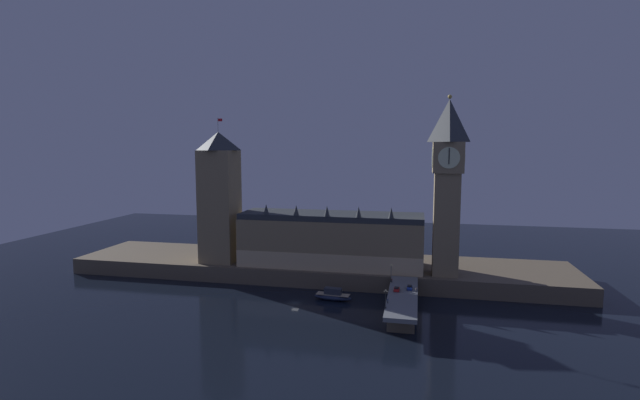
{
  "coord_description": "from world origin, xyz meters",
  "views": [
    {
      "loc": [
        43.71,
        -161.04,
        57.41
      ],
      "look_at": [
        5.23,
        20.0,
        36.47
      ],
      "focal_mm": 26.0,
      "sensor_mm": 36.0,
      "label": 1
    }
  ],
  "objects_px": {
    "clock_tower": "(447,181)",
    "pedestrian_far_rail": "(392,280)",
    "street_lamp_near": "(386,296)",
    "boat_upstream": "(333,296)",
    "car_northbound_lead": "(397,289)",
    "pedestrian_mid_walk": "(416,290)",
    "pedestrian_near_rail": "(388,301)",
    "victoria_tower": "(220,197)",
    "car_southbound_trail": "(410,287)",
    "street_lamp_far": "(391,271)"
  },
  "relations": [
    {
      "from": "car_northbound_lead",
      "to": "boat_upstream",
      "type": "height_order",
      "value": "car_northbound_lead"
    },
    {
      "from": "car_southbound_trail",
      "to": "street_lamp_far",
      "type": "height_order",
      "value": "street_lamp_far"
    },
    {
      "from": "street_lamp_near",
      "to": "boat_upstream",
      "type": "height_order",
      "value": "street_lamp_near"
    },
    {
      "from": "car_northbound_lead",
      "to": "pedestrian_mid_walk",
      "type": "distance_m",
      "value": 6.63
    },
    {
      "from": "clock_tower",
      "to": "victoria_tower",
      "type": "distance_m",
      "value": 97.5
    },
    {
      "from": "car_northbound_lead",
      "to": "street_lamp_near",
      "type": "xyz_separation_m",
      "value": [
        -2.61,
        -18.61,
        3.18
      ]
    },
    {
      "from": "car_northbound_lead",
      "to": "car_southbound_trail",
      "type": "relative_size",
      "value": 0.91
    },
    {
      "from": "pedestrian_mid_walk",
      "to": "pedestrian_far_rail",
      "type": "xyz_separation_m",
      "value": [
        -8.83,
        10.16,
        0.05
      ]
    },
    {
      "from": "pedestrian_near_rail",
      "to": "pedestrian_mid_walk",
      "type": "bearing_deg",
      "value": 57.02
    },
    {
      "from": "pedestrian_near_rail",
      "to": "car_southbound_trail",
      "type": "bearing_deg",
      "value": 68.42
    },
    {
      "from": "clock_tower",
      "to": "pedestrian_near_rail",
      "type": "relative_size",
      "value": 40.34
    },
    {
      "from": "car_northbound_lead",
      "to": "pedestrian_far_rail",
      "type": "distance_m",
      "value": 10.16
    },
    {
      "from": "street_lamp_far",
      "to": "pedestrian_far_rail",
      "type": "bearing_deg",
      "value": -66.38
    },
    {
      "from": "street_lamp_near",
      "to": "car_southbound_trail",
      "type": "bearing_deg",
      "value": 71.92
    },
    {
      "from": "car_southbound_trail",
      "to": "boat_upstream",
      "type": "xyz_separation_m",
      "value": [
        -28.47,
        4.36,
        -6.35
      ]
    },
    {
      "from": "clock_tower",
      "to": "street_lamp_near",
      "type": "distance_m",
      "value": 60.35
    },
    {
      "from": "victoria_tower",
      "to": "car_southbound_trail",
      "type": "xyz_separation_m",
      "value": [
        83.81,
        -27.17,
        -27.65
      ]
    },
    {
      "from": "boat_upstream",
      "to": "pedestrian_near_rail",
      "type": "bearing_deg",
      "value": -44.0
    },
    {
      "from": "clock_tower",
      "to": "pedestrian_far_rail",
      "type": "height_order",
      "value": "clock_tower"
    },
    {
      "from": "pedestrian_near_rail",
      "to": "pedestrian_mid_walk",
      "type": "xyz_separation_m",
      "value": [
        8.83,
        13.61,
        -0.08
      ]
    },
    {
      "from": "victoria_tower",
      "to": "car_southbound_trail",
      "type": "distance_m",
      "value": 92.34
    },
    {
      "from": "pedestrian_far_rail",
      "to": "boat_upstream",
      "type": "bearing_deg",
      "value": -173.05
    },
    {
      "from": "victoria_tower",
      "to": "pedestrian_far_rail",
      "type": "distance_m",
      "value": 84.35
    },
    {
      "from": "car_southbound_trail",
      "to": "pedestrian_far_rail",
      "type": "height_order",
      "value": "pedestrian_far_rail"
    },
    {
      "from": "car_southbound_trail",
      "to": "street_lamp_far",
      "type": "bearing_deg",
      "value": 131.5
    },
    {
      "from": "clock_tower",
      "to": "street_lamp_near",
      "type": "relative_size",
      "value": 11.68
    },
    {
      "from": "pedestrian_far_rail",
      "to": "street_lamp_near",
      "type": "height_order",
      "value": "street_lamp_near"
    },
    {
      "from": "clock_tower",
      "to": "street_lamp_near",
      "type": "xyz_separation_m",
      "value": [
        -20.3,
        -46.14,
        -33.18
      ]
    },
    {
      "from": "car_southbound_trail",
      "to": "car_northbound_lead",
      "type": "bearing_deg",
      "value": -146.75
    },
    {
      "from": "pedestrian_near_rail",
      "to": "pedestrian_mid_walk",
      "type": "relative_size",
      "value": 1.09
    },
    {
      "from": "street_lamp_near",
      "to": "street_lamp_far",
      "type": "height_order",
      "value": "street_lamp_far"
    },
    {
      "from": "victoria_tower",
      "to": "pedestrian_mid_walk",
      "type": "distance_m",
      "value": 95.24
    },
    {
      "from": "car_northbound_lead",
      "to": "pedestrian_mid_walk",
      "type": "xyz_separation_m",
      "value": [
        6.62,
        -0.24,
        0.23
      ]
    },
    {
      "from": "car_northbound_lead",
      "to": "pedestrian_mid_walk",
      "type": "relative_size",
      "value": 2.36
    },
    {
      "from": "car_southbound_trail",
      "to": "boat_upstream",
      "type": "distance_m",
      "value": 29.5
    },
    {
      "from": "pedestrian_mid_walk",
      "to": "car_southbound_trail",
      "type": "bearing_deg",
      "value": 125.13
    },
    {
      "from": "pedestrian_near_rail",
      "to": "street_lamp_far",
      "type": "height_order",
      "value": "street_lamp_far"
    },
    {
      "from": "pedestrian_far_rail",
      "to": "street_lamp_far",
      "type": "bearing_deg",
      "value": 113.62
    },
    {
      "from": "victoria_tower",
      "to": "clock_tower",
      "type": "bearing_deg",
      "value": -1.49
    },
    {
      "from": "pedestrian_mid_walk",
      "to": "car_northbound_lead",
      "type": "bearing_deg",
      "value": 177.91
    },
    {
      "from": "victoria_tower",
      "to": "car_northbound_lead",
      "type": "distance_m",
      "value": 89.29
    },
    {
      "from": "car_northbound_lead",
      "to": "pedestrian_mid_walk",
      "type": "bearing_deg",
      "value": -2.09
    },
    {
      "from": "pedestrian_near_rail",
      "to": "car_northbound_lead",
      "type": "bearing_deg",
      "value": 80.95
    },
    {
      "from": "clock_tower",
      "to": "boat_upstream",
      "type": "distance_m",
      "value": 63.05
    },
    {
      "from": "victoria_tower",
      "to": "car_southbound_trail",
      "type": "bearing_deg",
      "value": -17.96
    },
    {
      "from": "car_northbound_lead",
      "to": "pedestrian_near_rail",
      "type": "distance_m",
      "value": 14.03
    },
    {
      "from": "victoria_tower",
      "to": "car_northbound_lead",
      "type": "relative_size",
      "value": 16.66
    },
    {
      "from": "pedestrian_near_rail",
      "to": "street_lamp_far",
      "type": "relative_size",
      "value": 0.26
    },
    {
      "from": "street_lamp_far",
      "to": "pedestrian_near_rail",
      "type": "bearing_deg",
      "value": -89.07
    },
    {
      "from": "street_lamp_near",
      "to": "pedestrian_far_rail",
      "type": "bearing_deg",
      "value": 89.2
    }
  ]
}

